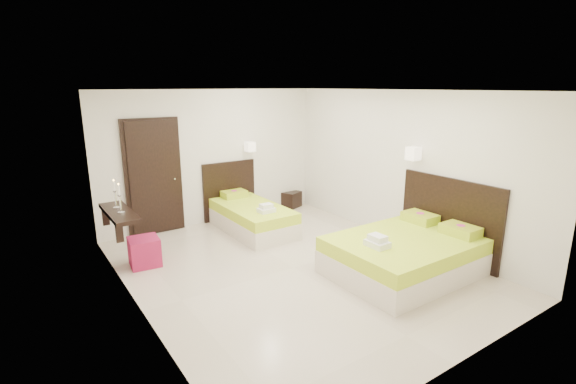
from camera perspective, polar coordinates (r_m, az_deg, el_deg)
floor at (r=6.39m, az=0.79°, el=-10.28°), size 5.50×5.50×0.00m
bed_single at (r=7.94m, az=-5.21°, el=-3.14°), size 1.14×1.89×1.56m
bed_double at (r=6.40m, az=16.03°, el=-7.88°), size 2.07×1.76×1.71m
nightstand at (r=9.40m, az=0.40°, el=-1.00°), size 0.49×0.47×0.35m
ottoman at (r=6.76m, az=-19.03°, el=-7.73°), size 0.47×0.47×0.43m
door at (r=7.91m, az=-17.87°, el=1.89°), size 1.02×0.15×2.14m
console_shelf at (r=6.73m, az=-22.17°, el=-2.69°), size 0.35×1.20×0.78m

